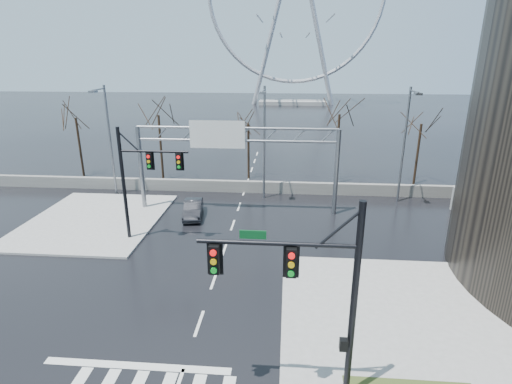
# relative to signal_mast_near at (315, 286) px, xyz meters

# --- Properties ---
(ground) EXTENTS (260.00, 260.00, 0.00)m
(ground) POSITION_rel_signal_mast_near_xyz_m (-5.14, 4.04, -4.87)
(ground) COLOR black
(ground) RESTS_ON ground
(sidewalk_right_ext) EXTENTS (12.00, 10.00, 0.15)m
(sidewalk_right_ext) POSITION_rel_signal_mast_near_xyz_m (4.86, 6.04, -4.80)
(sidewalk_right_ext) COLOR gray
(sidewalk_right_ext) RESTS_ON ground
(sidewalk_far) EXTENTS (10.00, 12.00, 0.15)m
(sidewalk_far) POSITION_rel_signal_mast_near_xyz_m (-16.14, 16.04, -4.80)
(sidewalk_far) COLOR gray
(sidewalk_far) RESTS_ON ground
(barrier_wall) EXTENTS (52.00, 0.50, 1.10)m
(barrier_wall) POSITION_rel_signal_mast_near_xyz_m (-5.14, 24.04, -4.32)
(barrier_wall) COLOR slate
(barrier_wall) RESTS_ON ground
(signal_mast_near) EXTENTS (5.52, 0.41, 8.00)m
(signal_mast_near) POSITION_rel_signal_mast_near_xyz_m (0.00, 0.00, 0.00)
(signal_mast_near) COLOR black
(signal_mast_near) RESTS_ON ground
(signal_mast_far) EXTENTS (4.72, 0.41, 8.00)m
(signal_mast_far) POSITION_rel_signal_mast_near_xyz_m (-11.01, 13.00, -0.04)
(signal_mast_far) COLOR black
(signal_mast_far) RESTS_ON ground
(sign_gantry) EXTENTS (16.36, 0.40, 7.60)m
(sign_gantry) POSITION_rel_signal_mast_near_xyz_m (-5.52, 19.00, 0.31)
(sign_gantry) COLOR slate
(sign_gantry) RESTS_ON ground
(streetlight_left) EXTENTS (0.50, 2.55, 10.00)m
(streetlight_left) POSITION_rel_signal_mast_near_xyz_m (-17.14, 22.20, 1.01)
(streetlight_left) COLOR slate
(streetlight_left) RESTS_ON ground
(streetlight_mid) EXTENTS (0.50, 2.55, 10.00)m
(streetlight_mid) POSITION_rel_signal_mast_near_xyz_m (-3.14, 22.20, 1.01)
(streetlight_mid) COLOR slate
(streetlight_mid) RESTS_ON ground
(streetlight_right) EXTENTS (0.50, 2.55, 10.00)m
(streetlight_right) POSITION_rel_signal_mast_near_xyz_m (8.86, 22.20, 1.01)
(streetlight_right) COLOR slate
(streetlight_right) RESTS_ON ground
(tree_far_left) EXTENTS (3.50, 3.50, 7.00)m
(tree_far_left) POSITION_rel_signal_mast_near_xyz_m (-23.14, 28.04, 0.70)
(tree_far_left) COLOR black
(tree_far_left) RESTS_ON ground
(tree_left) EXTENTS (3.75, 3.75, 7.50)m
(tree_left) POSITION_rel_signal_mast_near_xyz_m (-14.14, 27.54, 1.10)
(tree_left) COLOR black
(tree_left) RESTS_ON ground
(tree_center) EXTENTS (3.25, 3.25, 6.50)m
(tree_center) POSITION_rel_signal_mast_near_xyz_m (-5.14, 28.54, 0.30)
(tree_center) COLOR black
(tree_center) RESTS_ON ground
(tree_right) EXTENTS (3.90, 3.90, 7.80)m
(tree_right) POSITION_rel_signal_mast_near_xyz_m (3.86, 27.54, 1.34)
(tree_right) COLOR black
(tree_right) RESTS_ON ground
(tree_far_right) EXTENTS (3.40, 3.40, 6.80)m
(tree_far_right) POSITION_rel_signal_mast_near_xyz_m (11.86, 28.04, 0.54)
(tree_far_right) COLOR black
(tree_far_right) RESTS_ON ground
(car) EXTENTS (1.96, 4.17, 1.32)m
(car) POSITION_rel_signal_mast_near_xyz_m (-8.57, 17.57, -4.21)
(car) COLOR black
(car) RESTS_ON ground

